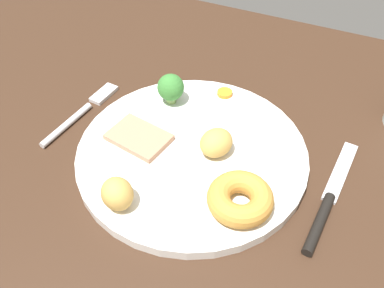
# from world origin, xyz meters

# --- Properties ---
(dining_table) EXTENTS (1.20, 0.84, 0.04)m
(dining_table) POSITION_xyz_m (0.00, 0.00, 0.02)
(dining_table) COLOR #382316
(dining_table) RESTS_ON ground
(dinner_plate) EXTENTS (0.29, 0.29, 0.01)m
(dinner_plate) POSITION_xyz_m (0.02, 0.02, 0.04)
(dinner_plate) COLOR white
(dinner_plate) RESTS_ON dining_table
(meat_slice_main) EXTENTS (0.08, 0.06, 0.01)m
(meat_slice_main) POSITION_xyz_m (-0.05, 0.01, 0.05)
(meat_slice_main) COLOR tan
(meat_slice_main) RESTS_ON dinner_plate
(yorkshire_pudding) EXTENTS (0.07, 0.07, 0.03)m
(yorkshire_pudding) POSITION_xyz_m (0.10, -0.04, 0.06)
(yorkshire_pudding) COLOR #C68938
(yorkshire_pudding) RESTS_ON dinner_plate
(roast_potato_left) EXTENTS (0.05, 0.05, 0.04)m
(roast_potato_left) POSITION_xyz_m (-0.02, -0.09, 0.07)
(roast_potato_left) COLOR tan
(roast_potato_left) RESTS_ON dinner_plate
(roast_potato_right) EXTENTS (0.05, 0.05, 0.03)m
(roast_potato_right) POSITION_xyz_m (0.05, 0.03, 0.07)
(roast_potato_right) COLOR tan
(roast_potato_right) RESTS_ON dinner_plate
(carrot_coin_front) EXTENTS (0.02, 0.02, 0.01)m
(carrot_coin_front) POSITION_xyz_m (0.02, 0.14, 0.05)
(carrot_coin_front) COLOR orange
(carrot_coin_front) RESTS_ON dinner_plate
(broccoli_floret) EXTENTS (0.04, 0.04, 0.04)m
(broccoli_floret) POSITION_xyz_m (-0.05, 0.09, 0.07)
(broccoli_floret) COLOR #8CB766
(broccoli_floret) RESTS_ON dinner_plate
(fork) EXTENTS (0.03, 0.15, 0.01)m
(fork) POSITION_xyz_m (-0.16, 0.03, 0.04)
(fork) COLOR silver
(fork) RESTS_ON dining_table
(knife) EXTENTS (0.03, 0.19, 0.01)m
(knife) POSITION_xyz_m (0.19, 0.02, 0.04)
(knife) COLOR black
(knife) RESTS_ON dining_table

